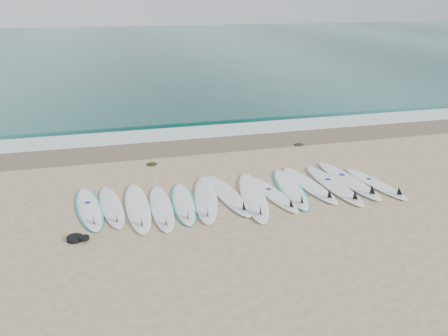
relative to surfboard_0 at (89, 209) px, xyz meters
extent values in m
plane|color=tan|center=(3.60, -0.15, -0.05)|extent=(120.00, 120.00, 0.00)
cube|color=#1B544E|center=(3.60, 32.35, -0.03)|extent=(120.00, 55.00, 0.03)
cube|color=brown|center=(3.60, 3.95, -0.04)|extent=(120.00, 1.80, 0.01)
cube|color=silver|center=(3.60, 5.35, -0.03)|extent=(120.00, 1.40, 0.04)
cube|color=#1B544E|center=(3.60, 6.85, 0.00)|extent=(120.00, 1.00, 0.10)
ellipsoid|color=white|center=(-0.01, 0.04, 0.00)|extent=(0.87, 2.42, 0.08)
ellipsoid|color=#15BEB6|center=(-0.01, 0.04, -0.01)|extent=(0.95, 2.45, 0.05)
cone|color=black|center=(0.13, -0.82, 0.13)|extent=(0.24, 0.28, 0.25)
cylinder|color=navy|center=(-0.04, 0.26, 0.04)|extent=(0.16, 0.16, 0.01)
ellipsoid|color=white|center=(0.50, 0.02, 0.00)|extent=(0.79, 2.38, 0.08)
cone|color=black|center=(0.61, -0.83, 0.13)|extent=(0.23, 0.27, 0.25)
ellipsoid|color=white|center=(1.10, -0.18, 0.00)|extent=(0.65, 2.69, 0.09)
cone|color=black|center=(1.13, -1.15, 0.16)|extent=(0.24, 0.29, 0.28)
ellipsoid|color=white|center=(1.64, -0.34, 0.00)|extent=(0.51, 2.44, 0.08)
cone|color=black|center=(1.64, -1.23, 0.14)|extent=(0.21, 0.26, 0.26)
ellipsoid|color=white|center=(2.18, -0.22, -0.01)|extent=(0.58, 2.31, 0.07)
ellipsoid|color=#15BEB6|center=(2.18, -0.22, -0.01)|extent=(0.66, 2.33, 0.05)
cone|color=black|center=(2.15, -1.06, 0.13)|extent=(0.20, 0.25, 0.24)
ellipsoid|color=white|center=(2.76, -0.10, 0.00)|extent=(1.00, 2.76, 0.09)
cone|color=black|center=(2.59, -1.08, 0.16)|extent=(0.27, 0.32, 0.29)
ellipsoid|color=white|center=(3.32, -0.06, 0.00)|extent=(0.90, 2.63, 0.08)
cone|color=black|center=(3.46, -0.99, 0.15)|extent=(0.26, 0.30, 0.28)
ellipsoid|color=white|center=(3.91, -0.28, 0.00)|extent=(1.02, 2.92, 0.09)
cone|color=black|center=(3.76, -1.31, 0.17)|extent=(0.29, 0.34, 0.31)
ellipsoid|color=white|center=(4.43, -0.28, -0.01)|extent=(0.85, 2.35, 0.07)
cone|color=black|center=(4.57, -1.11, 0.13)|extent=(0.23, 0.27, 0.25)
cylinder|color=navy|center=(4.40, -0.06, 0.03)|extent=(0.15, 0.15, 0.01)
ellipsoid|color=white|center=(4.99, -0.07, 0.00)|extent=(0.78, 2.58, 0.08)
ellipsoid|color=#15BEB6|center=(4.99, -0.07, -0.01)|extent=(0.87, 2.60, 0.06)
cone|color=black|center=(4.90, -0.99, 0.15)|extent=(0.24, 0.29, 0.27)
ellipsoid|color=white|center=(5.53, 0.02, 0.00)|extent=(0.86, 2.58, 0.08)
cone|color=black|center=(5.66, -0.89, 0.15)|extent=(0.25, 0.30, 0.27)
ellipsoid|color=white|center=(6.15, -0.14, 0.00)|extent=(0.73, 2.72, 0.09)
cone|color=black|center=(6.21, -1.12, 0.16)|extent=(0.25, 0.30, 0.29)
cylinder|color=navy|center=(6.13, 0.12, 0.05)|extent=(0.17, 0.17, 0.01)
ellipsoid|color=white|center=(6.68, 0.05, 0.00)|extent=(0.85, 2.80, 0.09)
cone|color=black|center=(6.78, -0.96, 0.16)|extent=(0.26, 0.32, 0.29)
cylinder|color=navy|center=(6.65, 0.31, 0.05)|extent=(0.17, 0.17, 0.01)
ellipsoid|color=white|center=(7.27, -0.31, -0.01)|extent=(0.87, 2.36, 0.07)
cone|color=black|center=(7.42, -1.14, 0.13)|extent=(0.23, 0.28, 0.25)
cylinder|color=navy|center=(7.24, -0.09, 0.03)|extent=(0.15, 0.15, 0.01)
ellipsoid|color=black|center=(1.69, 2.55, -0.01)|extent=(0.32, 0.25, 0.06)
ellipsoid|color=black|center=(6.60, 3.14, -0.01)|extent=(0.32, 0.25, 0.06)
cylinder|color=black|center=(-0.25, -1.30, -0.01)|extent=(0.32, 0.32, 0.08)
cylinder|color=black|center=(-0.05, -1.40, 0.03)|extent=(0.20, 0.20, 0.06)
camera|label=1|loc=(0.83, -9.56, 4.68)|focal=35.00mm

